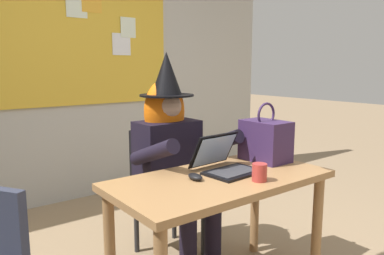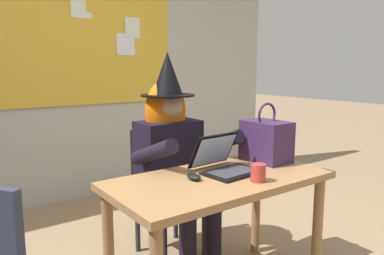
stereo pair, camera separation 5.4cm
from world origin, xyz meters
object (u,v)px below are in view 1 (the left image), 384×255
object	(u,v)px
chair_at_desk	(162,184)
computer_mouse	(195,177)
person_costumed	(172,148)
coffee_mug	(259,172)
laptop	(226,163)
handbag	(265,140)
desk_main	(220,195)

from	to	relation	value
chair_at_desk	computer_mouse	world-z (taller)	chair_at_desk
person_costumed	coffee_mug	bearing A→B (deg)	4.44
coffee_mug	person_costumed	bearing A→B (deg)	93.95
laptop	computer_mouse	xyz separation A→B (m)	(-0.24, -0.02, -0.03)
person_costumed	handbag	bearing A→B (deg)	41.84
computer_mouse	coffee_mug	bearing A→B (deg)	-37.84
laptop	desk_main	bearing A→B (deg)	-151.50
handbag	laptop	bearing A→B (deg)	-175.14
laptop	handbag	world-z (taller)	handbag
chair_at_desk	laptop	world-z (taller)	laptop
handbag	desk_main	bearing A→B (deg)	-168.97
desk_main	coffee_mug	xyz separation A→B (m)	(0.11, -0.19, 0.15)
chair_at_desk	person_costumed	size ratio (longest dim) A/B	0.62
desk_main	laptop	distance (m)	0.19
person_costumed	coffee_mug	xyz separation A→B (m)	(0.05, -0.74, -0.01)
laptop	handbag	xyz separation A→B (m)	(0.37, 0.03, 0.09)
computer_mouse	desk_main	bearing A→B (deg)	-9.85
computer_mouse	coffee_mug	size ratio (longest dim) A/B	1.09
chair_at_desk	handbag	xyz separation A→B (m)	(0.41, -0.59, 0.36)
chair_at_desk	person_costumed	xyz separation A→B (m)	(0.00, -0.12, 0.28)
chair_at_desk	handbag	distance (m)	0.80
chair_at_desk	computer_mouse	distance (m)	0.72
computer_mouse	coffee_mug	world-z (taller)	coffee_mug
laptop	coffee_mug	bearing A→B (deg)	-90.75
computer_mouse	handbag	xyz separation A→B (m)	(0.61, 0.06, 0.12)
person_costumed	computer_mouse	distance (m)	0.56
handbag	coffee_mug	xyz separation A→B (m)	(-0.36, -0.28, -0.09)
chair_at_desk	laptop	bearing A→B (deg)	0.95
desk_main	chair_at_desk	bearing A→B (deg)	85.62
chair_at_desk	handbag	world-z (taller)	handbag
laptop	computer_mouse	world-z (taller)	laptop
person_costumed	chair_at_desk	bearing A→B (deg)	-177.94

